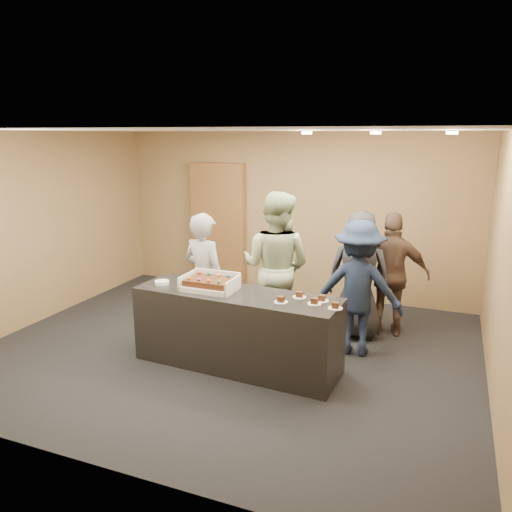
# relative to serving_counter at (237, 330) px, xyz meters

# --- Properties ---
(room) EXTENTS (6.04, 6.00, 2.70)m
(room) POSITION_rel_serving_counter_xyz_m (-0.27, 0.40, 0.90)
(room) COLOR black
(room) RESTS_ON ground
(serving_counter) EXTENTS (2.44, 0.84, 0.90)m
(serving_counter) POSITION_rel_serving_counter_xyz_m (0.00, 0.00, 0.00)
(serving_counter) COLOR black
(serving_counter) RESTS_ON floor
(storage_cabinet) EXTENTS (0.99, 0.15, 2.18)m
(storage_cabinet) POSITION_rel_serving_counter_xyz_m (-1.59, 2.81, 0.64)
(storage_cabinet) COLOR brown
(storage_cabinet) RESTS_ON floor
(cake_box) EXTENTS (0.61, 0.42, 0.18)m
(cake_box) POSITION_rel_serving_counter_xyz_m (-0.34, 0.02, 0.49)
(cake_box) COLOR white
(cake_box) RESTS_ON serving_counter
(sheet_cake) EXTENTS (0.52, 0.36, 0.11)m
(sheet_cake) POSITION_rel_serving_counter_xyz_m (-0.34, 0.00, 0.55)
(sheet_cake) COLOR #3A200D
(sheet_cake) RESTS_ON cake_box
(plate_stack) EXTENTS (0.17, 0.17, 0.04)m
(plate_stack) POSITION_rel_serving_counter_xyz_m (-0.97, -0.02, 0.47)
(plate_stack) COLOR white
(plate_stack) RESTS_ON serving_counter
(slice_a) EXTENTS (0.15, 0.15, 0.07)m
(slice_a) POSITION_rel_serving_counter_xyz_m (0.58, -0.12, 0.47)
(slice_a) COLOR white
(slice_a) RESTS_ON serving_counter
(slice_b) EXTENTS (0.15, 0.15, 0.07)m
(slice_b) POSITION_rel_serving_counter_xyz_m (0.72, 0.11, 0.47)
(slice_b) COLOR white
(slice_b) RESTS_ON serving_counter
(slice_c) EXTENTS (0.15, 0.15, 0.07)m
(slice_c) POSITION_rel_serving_counter_xyz_m (0.93, -0.05, 0.47)
(slice_c) COLOR white
(slice_c) RESTS_ON serving_counter
(slice_d) EXTENTS (0.15, 0.15, 0.07)m
(slice_d) POSITION_rel_serving_counter_xyz_m (0.98, 0.08, 0.47)
(slice_d) COLOR white
(slice_d) RESTS_ON serving_counter
(slice_e) EXTENTS (0.15, 0.15, 0.07)m
(slice_e) POSITION_rel_serving_counter_xyz_m (1.17, -0.10, 0.47)
(slice_e) COLOR white
(slice_e) RESTS_ON serving_counter
(person_server_grey) EXTENTS (0.71, 0.56, 1.72)m
(person_server_grey) POSITION_rel_serving_counter_xyz_m (-0.64, 0.45, 0.41)
(person_server_grey) COLOR gray
(person_server_grey) RESTS_ON floor
(person_sage_man) EXTENTS (1.01, 0.81, 1.96)m
(person_sage_man) POSITION_rel_serving_counter_xyz_m (0.14, 0.96, 0.53)
(person_sage_man) COLOR #9AA97F
(person_sage_man) RESTS_ON floor
(person_navy_man) EXTENTS (1.11, 0.68, 1.67)m
(person_navy_man) POSITION_rel_serving_counter_xyz_m (1.22, 0.90, 0.38)
(person_navy_man) COLOR #172138
(person_navy_man) RESTS_ON floor
(person_brown_extra) EXTENTS (1.03, 0.55, 1.67)m
(person_brown_extra) POSITION_rel_serving_counter_xyz_m (1.53, 1.66, 0.39)
(person_brown_extra) COLOR #4F382C
(person_brown_extra) RESTS_ON floor
(person_dark_suit) EXTENTS (0.84, 0.55, 1.70)m
(person_dark_suit) POSITION_rel_serving_counter_xyz_m (1.13, 1.43, 0.40)
(person_dark_suit) COLOR black
(person_dark_suit) RESTS_ON floor
(ceiling_spotlights) EXTENTS (1.72, 0.12, 0.03)m
(ceiling_spotlights) POSITION_rel_serving_counter_xyz_m (1.33, 0.90, 2.22)
(ceiling_spotlights) COLOR #FFEAC6
(ceiling_spotlights) RESTS_ON ceiling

